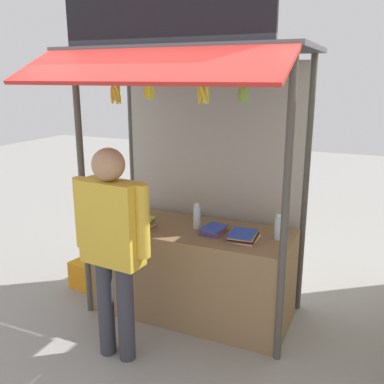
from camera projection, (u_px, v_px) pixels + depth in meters
ground_plane at (192, 311)px, 4.22m from camera, size 20.00×20.00×0.00m
stall_counter at (192, 271)px, 4.11m from camera, size 1.85×0.75×0.86m
stall_structure at (198, 136)px, 3.89m from camera, size 2.05×1.61×2.81m
water_bottle_mid_left at (197, 217)px, 3.98m from camera, size 0.07×0.07×0.24m
water_bottle_far_right at (278, 227)px, 3.71m from camera, size 0.06×0.06×0.23m
water_bottle_center at (141, 208)px, 4.23m from camera, size 0.07×0.07×0.25m
magazine_stack_mid_right at (214, 229)px, 3.89m from camera, size 0.21×0.29×0.05m
magazine_stack_rear_center at (243, 236)px, 3.73m from camera, size 0.25×0.30×0.06m
magazine_stack_far_left at (137, 224)px, 3.99m from camera, size 0.25×0.32×0.08m
banana_bunch_rightmost at (149, 89)px, 3.31m from camera, size 0.10×0.10×0.27m
banana_bunch_leftmost at (203, 92)px, 3.14m from camera, size 0.10×0.11×0.30m
banana_bunch_inner_right at (116, 94)px, 3.44m from camera, size 0.10×0.11×0.31m
banana_bunch_inner_left at (243, 93)px, 3.02m from camera, size 0.08×0.08×0.28m
vendor_person at (112, 237)px, 3.30m from camera, size 0.66×0.25×1.73m
plastic_crate at (96, 273)px, 4.73m from camera, size 0.48×0.48×0.29m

